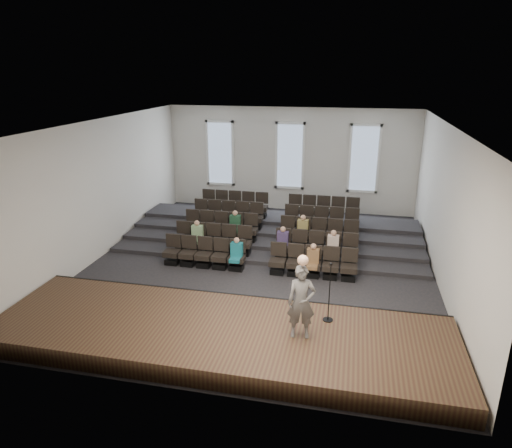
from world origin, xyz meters
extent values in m
plane|color=black|center=(0.00, 0.00, 0.00)|extent=(14.00, 14.00, 0.00)
cube|color=white|center=(0.00, 0.00, 5.01)|extent=(12.00, 14.00, 0.02)
cube|color=silver|center=(0.00, 7.02, 2.50)|extent=(12.00, 0.04, 5.00)
cube|color=silver|center=(0.00, -7.02, 2.50)|extent=(12.00, 0.04, 5.00)
cube|color=silver|center=(-6.02, 0.00, 2.50)|extent=(0.04, 14.00, 5.00)
cube|color=silver|center=(6.02, 0.00, 2.50)|extent=(0.04, 14.00, 5.00)
cube|color=#41311C|center=(0.00, -5.10, 0.25)|extent=(11.80, 3.60, 0.50)
cube|color=black|center=(0.00, -3.33, 0.25)|extent=(11.80, 0.06, 0.52)
cube|color=black|center=(0.00, 2.33, 0.07)|extent=(11.80, 4.80, 0.15)
cube|color=black|center=(0.00, 2.85, 0.15)|extent=(11.80, 3.75, 0.30)
cube|color=black|center=(0.00, 3.38, 0.22)|extent=(11.80, 2.70, 0.45)
cube|color=black|center=(0.00, 3.90, 0.30)|extent=(11.80, 1.65, 0.60)
cube|color=black|center=(-3.13, -0.60, 0.10)|extent=(0.47, 0.43, 0.20)
cube|color=black|center=(-3.13, -0.60, 0.41)|extent=(0.55, 0.50, 0.19)
cube|color=black|center=(-3.13, -0.39, 0.82)|extent=(0.55, 0.08, 0.50)
cube|color=black|center=(-2.53, -0.60, 0.10)|extent=(0.47, 0.43, 0.20)
cube|color=black|center=(-2.53, -0.60, 0.41)|extent=(0.55, 0.50, 0.19)
cube|color=black|center=(-2.53, -0.39, 0.82)|extent=(0.55, 0.08, 0.50)
cube|color=black|center=(-1.93, -0.60, 0.10)|extent=(0.47, 0.43, 0.20)
cube|color=black|center=(-1.93, -0.60, 0.41)|extent=(0.55, 0.50, 0.19)
cube|color=black|center=(-1.93, -0.39, 0.82)|extent=(0.55, 0.08, 0.50)
cube|color=black|center=(-1.33, -0.60, 0.10)|extent=(0.47, 0.43, 0.20)
cube|color=black|center=(-1.33, -0.60, 0.41)|extent=(0.55, 0.50, 0.19)
cube|color=black|center=(-1.33, -0.39, 0.82)|extent=(0.55, 0.08, 0.50)
cube|color=black|center=(-0.73, -0.60, 0.10)|extent=(0.47, 0.43, 0.20)
cube|color=black|center=(-0.73, -0.60, 0.41)|extent=(0.55, 0.50, 0.19)
cube|color=black|center=(-0.73, -0.39, 0.82)|extent=(0.55, 0.08, 0.50)
cube|color=black|center=(0.73, -0.60, 0.10)|extent=(0.47, 0.43, 0.20)
cube|color=black|center=(0.73, -0.60, 0.41)|extent=(0.55, 0.50, 0.19)
cube|color=black|center=(0.73, -0.39, 0.82)|extent=(0.55, 0.08, 0.50)
cube|color=black|center=(1.33, -0.60, 0.10)|extent=(0.47, 0.43, 0.20)
cube|color=black|center=(1.33, -0.60, 0.41)|extent=(0.55, 0.50, 0.19)
cube|color=black|center=(1.33, -0.39, 0.82)|extent=(0.55, 0.08, 0.50)
cube|color=black|center=(1.93, -0.60, 0.10)|extent=(0.47, 0.43, 0.20)
cube|color=black|center=(1.93, -0.60, 0.41)|extent=(0.55, 0.50, 0.19)
cube|color=black|center=(1.93, -0.39, 0.82)|extent=(0.55, 0.08, 0.50)
cube|color=black|center=(2.53, -0.60, 0.10)|extent=(0.47, 0.43, 0.20)
cube|color=black|center=(2.53, -0.60, 0.41)|extent=(0.55, 0.50, 0.19)
cube|color=black|center=(2.53, -0.39, 0.82)|extent=(0.55, 0.08, 0.50)
cube|color=black|center=(3.13, -0.60, 0.10)|extent=(0.47, 0.43, 0.20)
cube|color=black|center=(3.13, -0.60, 0.41)|extent=(0.55, 0.50, 0.19)
cube|color=black|center=(3.13, -0.39, 0.82)|extent=(0.55, 0.08, 0.50)
cube|color=black|center=(-3.13, 0.45, 0.25)|extent=(0.47, 0.43, 0.20)
cube|color=black|center=(-3.13, 0.45, 0.56)|extent=(0.55, 0.50, 0.19)
cube|color=black|center=(-3.13, 0.66, 0.97)|extent=(0.55, 0.08, 0.50)
cube|color=black|center=(-2.53, 0.45, 0.25)|extent=(0.47, 0.43, 0.20)
cube|color=black|center=(-2.53, 0.45, 0.56)|extent=(0.55, 0.50, 0.19)
cube|color=black|center=(-2.53, 0.66, 0.97)|extent=(0.55, 0.08, 0.50)
cube|color=black|center=(-1.93, 0.45, 0.25)|extent=(0.47, 0.43, 0.20)
cube|color=black|center=(-1.93, 0.45, 0.56)|extent=(0.55, 0.50, 0.19)
cube|color=black|center=(-1.93, 0.66, 0.97)|extent=(0.55, 0.08, 0.50)
cube|color=black|center=(-1.33, 0.45, 0.25)|extent=(0.47, 0.43, 0.20)
cube|color=black|center=(-1.33, 0.45, 0.56)|extent=(0.55, 0.50, 0.19)
cube|color=black|center=(-1.33, 0.66, 0.97)|extent=(0.55, 0.08, 0.50)
cube|color=black|center=(-0.73, 0.45, 0.25)|extent=(0.47, 0.43, 0.20)
cube|color=black|center=(-0.73, 0.45, 0.56)|extent=(0.55, 0.50, 0.19)
cube|color=black|center=(-0.73, 0.66, 0.97)|extent=(0.55, 0.08, 0.50)
cube|color=black|center=(0.73, 0.45, 0.25)|extent=(0.47, 0.43, 0.20)
cube|color=black|center=(0.73, 0.45, 0.56)|extent=(0.55, 0.50, 0.19)
cube|color=black|center=(0.73, 0.66, 0.97)|extent=(0.55, 0.08, 0.50)
cube|color=black|center=(1.33, 0.45, 0.25)|extent=(0.47, 0.43, 0.20)
cube|color=black|center=(1.33, 0.45, 0.56)|extent=(0.55, 0.50, 0.19)
cube|color=black|center=(1.33, 0.66, 0.97)|extent=(0.55, 0.08, 0.50)
cube|color=black|center=(1.93, 0.45, 0.25)|extent=(0.47, 0.43, 0.20)
cube|color=black|center=(1.93, 0.45, 0.56)|extent=(0.55, 0.50, 0.19)
cube|color=black|center=(1.93, 0.66, 0.97)|extent=(0.55, 0.08, 0.50)
cube|color=black|center=(2.53, 0.45, 0.25)|extent=(0.47, 0.43, 0.20)
cube|color=black|center=(2.53, 0.45, 0.56)|extent=(0.55, 0.50, 0.19)
cube|color=black|center=(2.53, 0.66, 0.97)|extent=(0.55, 0.08, 0.50)
cube|color=black|center=(3.13, 0.45, 0.25)|extent=(0.47, 0.43, 0.20)
cube|color=black|center=(3.13, 0.45, 0.56)|extent=(0.55, 0.50, 0.19)
cube|color=black|center=(3.13, 0.66, 0.97)|extent=(0.55, 0.08, 0.50)
cube|color=black|center=(-3.13, 1.50, 0.40)|extent=(0.47, 0.42, 0.20)
cube|color=black|center=(-3.13, 1.50, 0.71)|extent=(0.55, 0.50, 0.19)
cube|color=black|center=(-3.13, 1.71, 1.12)|extent=(0.55, 0.08, 0.50)
cube|color=black|center=(-2.53, 1.50, 0.40)|extent=(0.47, 0.42, 0.20)
cube|color=black|center=(-2.53, 1.50, 0.71)|extent=(0.55, 0.50, 0.19)
cube|color=black|center=(-2.53, 1.71, 1.12)|extent=(0.55, 0.08, 0.50)
cube|color=black|center=(-1.93, 1.50, 0.40)|extent=(0.47, 0.42, 0.20)
cube|color=black|center=(-1.93, 1.50, 0.71)|extent=(0.55, 0.50, 0.19)
cube|color=black|center=(-1.93, 1.71, 1.12)|extent=(0.55, 0.08, 0.50)
cube|color=black|center=(-1.33, 1.50, 0.40)|extent=(0.47, 0.42, 0.20)
cube|color=black|center=(-1.33, 1.50, 0.71)|extent=(0.55, 0.50, 0.19)
cube|color=black|center=(-1.33, 1.71, 1.12)|extent=(0.55, 0.08, 0.50)
cube|color=black|center=(-0.73, 1.50, 0.40)|extent=(0.47, 0.42, 0.20)
cube|color=black|center=(-0.73, 1.50, 0.71)|extent=(0.55, 0.50, 0.19)
cube|color=black|center=(-0.73, 1.71, 1.12)|extent=(0.55, 0.08, 0.50)
cube|color=black|center=(0.73, 1.50, 0.40)|extent=(0.47, 0.42, 0.20)
cube|color=black|center=(0.73, 1.50, 0.71)|extent=(0.55, 0.50, 0.19)
cube|color=black|center=(0.73, 1.71, 1.12)|extent=(0.55, 0.08, 0.50)
cube|color=black|center=(1.33, 1.50, 0.40)|extent=(0.47, 0.42, 0.20)
cube|color=black|center=(1.33, 1.50, 0.71)|extent=(0.55, 0.50, 0.19)
cube|color=black|center=(1.33, 1.71, 1.12)|extent=(0.55, 0.08, 0.50)
cube|color=black|center=(1.93, 1.50, 0.40)|extent=(0.47, 0.42, 0.20)
cube|color=black|center=(1.93, 1.50, 0.71)|extent=(0.55, 0.50, 0.19)
cube|color=black|center=(1.93, 1.71, 1.12)|extent=(0.55, 0.08, 0.50)
cube|color=black|center=(2.53, 1.50, 0.40)|extent=(0.47, 0.42, 0.20)
cube|color=black|center=(2.53, 1.50, 0.71)|extent=(0.55, 0.50, 0.19)
cube|color=black|center=(2.53, 1.71, 1.12)|extent=(0.55, 0.08, 0.50)
cube|color=black|center=(3.13, 1.50, 0.40)|extent=(0.47, 0.42, 0.20)
cube|color=black|center=(3.13, 1.50, 0.71)|extent=(0.55, 0.50, 0.19)
cube|color=black|center=(3.13, 1.71, 1.12)|extent=(0.55, 0.08, 0.50)
cube|color=black|center=(-3.13, 2.55, 0.55)|extent=(0.47, 0.42, 0.20)
cube|color=black|center=(-3.13, 2.55, 0.86)|extent=(0.55, 0.50, 0.19)
cube|color=black|center=(-3.13, 2.76, 1.27)|extent=(0.55, 0.08, 0.50)
cube|color=black|center=(-2.53, 2.55, 0.55)|extent=(0.47, 0.42, 0.20)
cube|color=black|center=(-2.53, 2.55, 0.86)|extent=(0.55, 0.50, 0.19)
cube|color=black|center=(-2.53, 2.76, 1.27)|extent=(0.55, 0.08, 0.50)
cube|color=black|center=(-1.93, 2.55, 0.55)|extent=(0.47, 0.42, 0.20)
cube|color=black|center=(-1.93, 2.55, 0.86)|extent=(0.55, 0.50, 0.19)
cube|color=black|center=(-1.93, 2.76, 1.27)|extent=(0.55, 0.08, 0.50)
cube|color=black|center=(-1.33, 2.55, 0.55)|extent=(0.47, 0.42, 0.20)
cube|color=black|center=(-1.33, 2.55, 0.86)|extent=(0.55, 0.50, 0.19)
cube|color=black|center=(-1.33, 2.76, 1.27)|extent=(0.55, 0.08, 0.50)
cube|color=black|center=(-0.73, 2.55, 0.55)|extent=(0.47, 0.42, 0.20)
cube|color=black|center=(-0.73, 2.55, 0.86)|extent=(0.55, 0.50, 0.19)
cube|color=black|center=(-0.73, 2.76, 1.27)|extent=(0.55, 0.08, 0.50)
cube|color=black|center=(0.73, 2.55, 0.55)|extent=(0.47, 0.42, 0.20)
cube|color=black|center=(0.73, 2.55, 0.86)|extent=(0.55, 0.50, 0.19)
cube|color=black|center=(0.73, 2.76, 1.27)|extent=(0.55, 0.08, 0.50)
cube|color=black|center=(1.33, 2.55, 0.55)|extent=(0.47, 0.42, 0.20)
cube|color=black|center=(1.33, 2.55, 0.86)|extent=(0.55, 0.50, 0.19)
cube|color=black|center=(1.33, 2.76, 1.27)|extent=(0.55, 0.08, 0.50)
cube|color=black|center=(1.93, 2.55, 0.55)|extent=(0.47, 0.42, 0.20)
cube|color=black|center=(1.93, 2.55, 0.86)|extent=(0.55, 0.50, 0.19)
cube|color=black|center=(1.93, 2.76, 1.27)|extent=(0.55, 0.08, 0.50)
cube|color=black|center=(2.53, 2.55, 0.55)|extent=(0.47, 0.42, 0.20)
cube|color=black|center=(2.53, 2.55, 0.86)|extent=(0.55, 0.50, 0.19)
cube|color=black|center=(2.53, 2.76, 1.27)|extent=(0.55, 0.08, 0.50)
cube|color=black|center=(3.13, 2.55, 0.55)|extent=(0.47, 0.42, 0.20)
cube|color=black|center=(3.13, 2.55, 0.86)|extent=(0.55, 0.50, 0.19)
cube|color=black|center=(3.13, 2.76, 1.27)|extent=(0.55, 0.08, 0.50)
cube|color=black|center=(-3.13, 3.60, 0.70)|extent=(0.47, 0.42, 0.20)
cube|color=black|center=(-3.13, 3.60, 1.01)|extent=(0.55, 0.50, 0.19)
cube|color=black|center=(-3.13, 3.81, 1.42)|extent=(0.55, 0.08, 0.50)
cube|color=black|center=(-2.53, 3.60, 0.70)|extent=(0.47, 0.42, 0.20)
cube|color=black|center=(-2.53, 3.60, 1.01)|extent=(0.55, 0.50, 0.19)
cube|color=black|center=(-2.53, 3.81, 1.42)|extent=(0.55, 0.08, 0.50)
cube|color=black|center=(-1.93, 3.60, 0.70)|extent=(0.47, 0.42, 0.20)
cube|color=black|center=(-1.93, 3.60, 1.01)|extent=(0.55, 0.50, 0.19)
cube|color=black|center=(-1.93, 3.81, 1.42)|extent=(0.55, 0.08, 0.50)
cube|color=black|center=(-1.33, 3.60, 0.70)|extent=(0.47, 0.42, 0.20)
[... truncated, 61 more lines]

